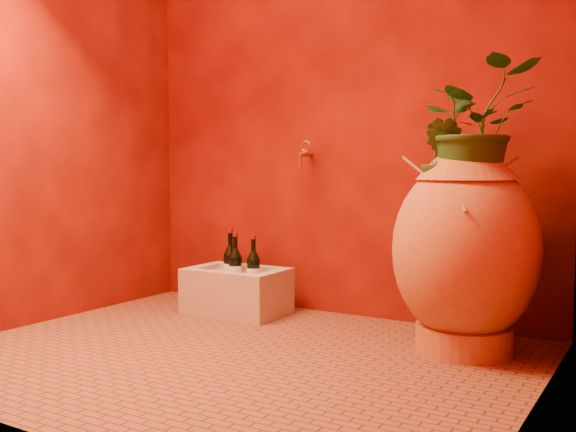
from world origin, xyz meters
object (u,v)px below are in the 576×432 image
Objects in this scene: amphora at (465,249)px; wine_bottle_a at (231,266)px; stone_basin at (237,292)px; wine_bottle_b at (235,268)px; wine_bottle_c at (254,271)px; wall_tap at (305,153)px.

wine_bottle_a is (-1.40, 0.14, -0.20)m from amphora.
stone_basin is 1.72× the size of wine_bottle_b.
wine_bottle_b is (-1.35, 0.12, -0.21)m from amphora.
wine_bottle_a is 1.08× the size of wine_bottle_c.
wall_tap reaches higher than wine_bottle_a.
stone_basin is 3.62× the size of wall_tap.
wine_bottle_b is 0.13m from wine_bottle_c.
wine_bottle_b is at bearing 174.94° from amphora.
amphora is 1.16m from wall_tap.
amphora is 1.37m from stone_basin.
wine_bottle_c is at bearing -0.49° from wine_bottle_b.
wine_bottle_c is (-1.23, 0.12, -0.21)m from amphora.
amphora is 1.68× the size of stone_basin.
wine_bottle_a is 0.18m from wine_bottle_c.
wall_tap is at bearing 26.15° from wine_bottle_a.
stone_basin is 0.16m from wine_bottle_a.
stone_basin is at bearing -143.05° from wall_tap.
wall_tap is (0.39, 0.19, 0.65)m from wine_bottle_a.
amphora reaches higher than stone_basin.
wine_bottle_a reaches higher than wine_bottle_c.
wine_bottle_b is at bearing -147.86° from wall_tap.
wine_bottle_b reaches higher than stone_basin.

